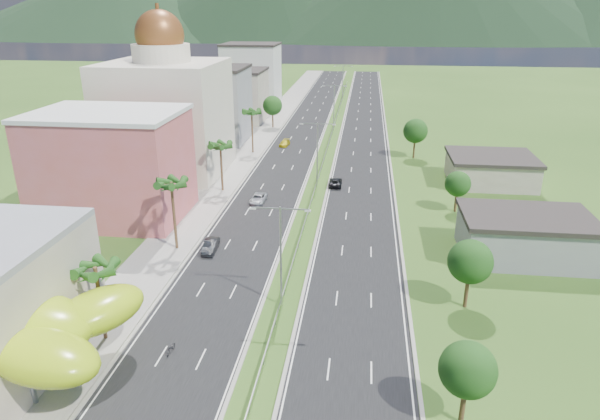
% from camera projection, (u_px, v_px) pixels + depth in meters
% --- Properties ---
extents(ground, '(500.00, 500.00, 0.00)m').
position_uv_depth(ground, '(264.00, 364.00, 46.68)').
color(ground, '#2D5119').
rests_on(ground, ground).
extents(road_left, '(11.00, 260.00, 0.04)m').
position_uv_depth(road_left, '(302.00, 133.00, 130.87)').
color(road_left, black).
rests_on(road_left, ground).
extents(road_right, '(11.00, 260.00, 0.04)m').
position_uv_depth(road_right, '(363.00, 134.00, 129.16)').
color(road_right, black).
rests_on(road_right, ground).
extents(sidewalk_left, '(7.00, 260.00, 0.12)m').
position_uv_depth(sidewalk_left, '(263.00, 131.00, 131.94)').
color(sidewalk_left, gray).
rests_on(sidewalk_left, ground).
extents(median_guardrail, '(0.10, 216.06, 0.76)m').
position_uv_depth(median_guardrail, '(327.00, 150.00, 113.12)').
color(median_guardrail, gray).
rests_on(median_guardrail, ground).
extents(streetlight_median_b, '(6.04, 0.25, 11.00)m').
position_uv_depth(streetlight_median_b, '(281.00, 246.00, 53.51)').
color(streetlight_median_b, gray).
rests_on(streetlight_median_b, ground).
extents(streetlight_median_c, '(6.04, 0.25, 11.00)m').
position_uv_depth(streetlight_median_c, '(317.00, 147.00, 90.55)').
color(streetlight_median_c, gray).
rests_on(streetlight_median_c, ground).
extents(streetlight_median_d, '(6.04, 0.25, 11.00)m').
position_uv_depth(streetlight_median_d, '(334.00, 102.00, 132.22)').
color(streetlight_median_d, gray).
rests_on(streetlight_median_d, ground).
extents(streetlight_median_e, '(6.04, 0.25, 11.00)m').
position_uv_depth(streetlight_median_e, '(343.00, 79.00, 173.89)').
color(streetlight_median_e, gray).
rests_on(streetlight_median_e, ground).
extents(lime_canopy, '(18.00, 15.00, 7.40)m').
position_uv_depth(lime_canopy, '(12.00, 325.00, 43.46)').
color(lime_canopy, '#9DC012').
rests_on(lime_canopy, ground).
extents(pink_shophouse, '(20.00, 15.00, 15.00)m').
position_uv_depth(pink_shophouse, '(112.00, 167.00, 76.81)').
color(pink_shophouse, '#C1574F').
rests_on(pink_shophouse, ground).
extents(domed_building, '(20.00, 20.00, 28.70)m').
position_uv_depth(domed_building, '(166.00, 111.00, 96.72)').
color(domed_building, beige).
rests_on(domed_building, ground).
extents(midrise_grey, '(16.00, 15.00, 16.00)m').
position_uv_depth(midrise_grey, '(211.00, 105.00, 120.96)').
color(midrise_grey, gray).
rests_on(midrise_grey, ground).
extents(midrise_beige, '(16.00, 15.00, 13.00)m').
position_uv_depth(midrise_beige, '(234.00, 97.00, 141.87)').
color(midrise_beige, gray).
rests_on(midrise_beige, ground).
extents(midrise_white, '(16.00, 15.00, 18.00)m').
position_uv_depth(midrise_white, '(252.00, 76.00, 162.27)').
color(midrise_white, silver).
rests_on(midrise_white, ground).
extents(shed_near, '(15.00, 10.00, 5.00)m').
position_uv_depth(shed_near, '(525.00, 238.00, 65.74)').
color(shed_near, gray).
rests_on(shed_near, ground).
extents(shed_far, '(14.00, 12.00, 4.40)m').
position_uv_depth(shed_far, '(490.00, 171.00, 93.40)').
color(shed_far, gray).
rests_on(shed_far, ground).
extents(palm_tree_b, '(3.60, 3.60, 8.10)m').
position_uv_depth(palm_tree_b, '(96.00, 272.00, 47.76)').
color(palm_tree_b, '#47301C').
rests_on(palm_tree_b, ground).
extents(palm_tree_c, '(3.60, 3.60, 9.60)m').
position_uv_depth(palm_tree_c, '(171.00, 186.00, 65.76)').
color(palm_tree_c, '#47301C').
rests_on(palm_tree_c, ground).
extents(palm_tree_d, '(3.60, 3.60, 8.60)m').
position_uv_depth(palm_tree_d, '(220.00, 147.00, 87.41)').
color(palm_tree_d, '#47301C').
rests_on(palm_tree_d, ground).
extents(palm_tree_e, '(3.60, 3.60, 9.40)m').
position_uv_depth(palm_tree_e, '(252.00, 114.00, 110.28)').
color(palm_tree_e, '#47301C').
rests_on(palm_tree_e, ground).
extents(leafy_tree_lfar, '(4.90, 4.90, 8.05)m').
position_uv_depth(leafy_tree_lfar, '(272.00, 106.00, 134.41)').
color(leafy_tree_lfar, '#47301C').
rests_on(leafy_tree_lfar, ground).
extents(leafy_tree_ra, '(4.20, 4.20, 6.90)m').
position_uv_depth(leafy_tree_ra, '(468.00, 370.00, 38.51)').
color(leafy_tree_ra, '#47301C').
rests_on(leafy_tree_ra, ground).
extents(leafy_tree_rb, '(4.55, 4.55, 7.47)m').
position_uv_depth(leafy_tree_rb, '(470.00, 262.00, 53.76)').
color(leafy_tree_rb, '#47301C').
rests_on(leafy_tree_rb, ground).
extents(leafy_tree_rc, '(3.85, 3.85, 6.33)m').
position_uv_depth(leafy_tree_rc, '(458.00, 184.00, 79.64)').
color(leafy_tree_rc, '#47301C').
rests_on(leafy_tree_rc, ground).
extents(leafy_tree_rd, '(4.90, 4.90, 8.05)m').
position_uv_depth(leafy_tree_rd, '(415.00, 131.00, 107.44)').
color(leafy_tree_rd, '#47301C').
rests_on(leafy_tree_rd, ground).
extents(mountain_ridge, '(860.00, 140.00, 90.00)m').
position_uv_depth(mountain_ridge, '(430.00, 41.00, 456.54)').
color(mountain_ridge, black).
rests_on(mountain_ridge, ground).
extents(car_dark_left, '(1.78, 4.51, 1.46)m').
position_uv_depth(car_dark_left, '(211.00, 246.00, 67.81)').
color(car_dark_left, black).
rests_on(car_dark_left, road_left).
extents(car_silver_mid_left, '(2.35, 4.77, 1.30)m').
position_uv_depth(car_silver_mid_left, '(258.00, 198.00, 84.52)').
color(car_silver_mid_left, '#A9ACB1').
rests_on(car_silver_mid_left, road_left).
extents(car_yellow_far_left, '(2.22, 4.46, 1.25)m').
position_uv_depth(car_yellow_far_left, '(285.00, 143.00, 118.40)').
color(car_yellow_far_left, gold).
rests_on(car_yellow_far_left, road_left).
extents(car_dark_far_right, '(2.22, 4.80, 1.33)m').
position_uv_depth(car_dark_far_right, '(335.00, 182.00, 92.31)').
color(car_dark_far_right, black).
rests_on(car_dark_far_right, road_right).
extents(motorcycle, '(0.68, 1.72, 1.07)m').
position_uv_depth(motorcycle, '(171.00, 347.00, 48.08)').
color(motorcycle, black).
rests_on(motorcycle, road_left).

